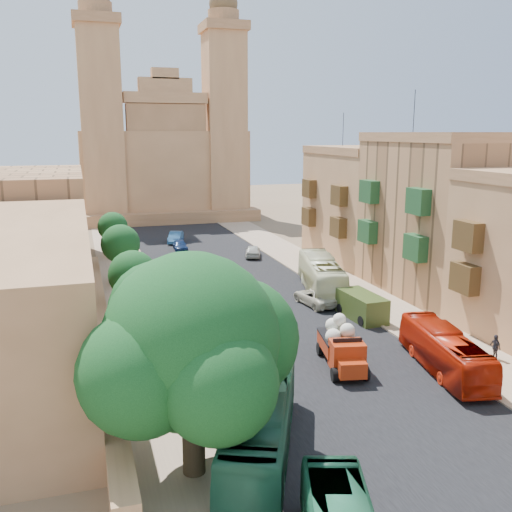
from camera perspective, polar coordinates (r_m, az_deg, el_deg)
ground at (r=25.60m, az=18.80°, el=-21.00°), size 260.00×260.00×0.00m
road_surface at (r=50.73m, az=-1.34°, el=-3.50°), size 14.00×140.00×0.01m
sidewalk_east at (r=54.01m, az=8.41°, el=-2.65°), size 5.00×140.00×0.01m
sidewalk_west at (r=49.10m, az=-12.09°, el=-4.31°), size 5.00×140.00×0.01m
kerb_east at (r=52.99m, az=5.97°, el=-2.81°), size 0.25×140.00×0.12m
kerb_west at (r=49.34m, az=-9.20°, el=-4.04°), size 0.25×140.00×0.12m
townhouse_c at (r=51.64m, az=17.55°, el=4.04°), size 9.00×14.00×17.40m
townhouse_d at (r=63.63m, az=10.35°, el=5.18°), size 9.00×14.00×15.90m
west_wall at (r=39.16m, az=-15.17°, el=-7.38°), size 1.00×40.00×1.80m
west_building_low at (r=36.56m, az=-23.98°, el=-4.01°), size 10.00×28.00×8.40m
west_building_mid at (r=61.78m, az=-21.42°, el=3.24°), size 10.00×22.00×10.00m
church at (r=96.61m, az=-9.42°, el=9.56°), size 28.00×22.50×36.30m
ficus_tree at (r=22.89m, az=-6.30°, el=-9.00°), size 9.30×8.56×9.30m
street_tree_a at (r=30.84m, az=-10.17°, el=-6.91°), size 3.64×3.64×5.59m
street_tree_b at (r=42.34m, az=-12.22°, el=-1.86°), size 3.55×3.55×5.45m
street_tree_c at (r=54.03m, az=-13.40°, el=1.17°), size 3.59×3.59×5.52m
street_tree_d at (r=65.88m, az=-14.13°, el=2.83°), size 3.32×3.32×5.10m
red_truck at (r=34.71m, az=8.60°, el=-8.83°), size 3.02×5.58×3.10m
olive_pickup at (r=43.87m, az=10.53°, el=-4.97°), size 2.31×4.72×1.91m
bus_green_north at (r=25.58m, az=0.45°, el=-16.50°), size 6.43×10.58×2.92m
bus_red_east at (r=35.51m, az=18.35°, el=-9.03°), size 3.71×9.26×2.51m
bus_cream_east at (r=50.30m, az=6.55°, el=-1.89°), size 5.20×11.42×3.10m
car_blue_a at (r=42.43m, az=-0.66°, el=-5.85°), size 2.18×3.69×1.18m
car_white_a at (r=48.57m, az=-5.99°, el=-3.60°), size 1.60×3.55×1.13m
car_cream at (r=46.76m, az=6.03°, el=-4.11°), size 2.81×4.98×1.31m
car_dkblue at (r=68.77m, az=-7.59°, el=1.05°), size 1.73×3.84×1.09m
car_white_b at (r=64.26m, az=-0.31°, el=0.51°), size 2.81×4.37×1.39m
car_blue_b at (r=73.36m, az=-8.05°, el=1.87°), size 2.74×4.57×1.42m
pedestrian_c at (r=38.58m, az=22.80°, el=-8.39°), size 0.45×0.96×1.60m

